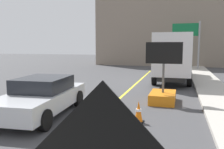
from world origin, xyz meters
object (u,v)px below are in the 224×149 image
traffic_cone_mid_lane (134,146)px  box_truck (173,56)px  pickup_car (42,96)px  arrow_board_trailer (163,92)px  traffic_cone_far_lane (139,112)px  highway_guide_sign (191,37)px

traffic_cone_mid_lane → box_truck: bearing=87.6°
box_truck → pickup_car: box_truck is taller
arrow_board_trailer → pickup_car: bearing=-142.9°
traffic_cone_mid_lane → traffic_cone_far_lane: size_ratio=0.84×
box_truck → traffic_cone_mid_lane: bearing=-92.4°
traffic_cone_mid_lane → traffic_cone_far_lane: traffic_cone_far_lane is taller
box_truck → pickup_car: (-4.44, -9.91, -1.10)m
pickup_car → traffic_cone_far_lane: size_ratio=6.37×
box_truck → arrow_board_trailer: bearing=-92.1°
highway_guide_sign → traffic_cone_mid_lane: size_ratio=8.16×
traffic_cone_far_lane → traffic_cone_mid_lane: bearing=-82.9°
highway_guide_sign → traffic_cone_mid_lane: 21.32m
box_truck → pickup_car: bearing=-114.2°
arrow_board_trailer → box_truck: 6.87m
highway_guide_sign → traffic_cone_mid_lane: bearing=-95.7°
pickup_car → traffic_cone_far_lane: (3.60, 0.09, -0.34)m
box_truck → highway_guide_sign: (1.55, 8.58, 1.63)m
traffic_cone_mid_lane → arrow_board_trailer: bearing=87.2°
pickup_car → traffic_cone_far_lane: pickup_car is taller
highway_guide_sign → arrow_board_trailer: bearing=-96.7°
arrow_board_trailer → traffic_cone_far_lane: 3.14m
arrow_board_trailer → pickup_car: arrow_board_trailer is taller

